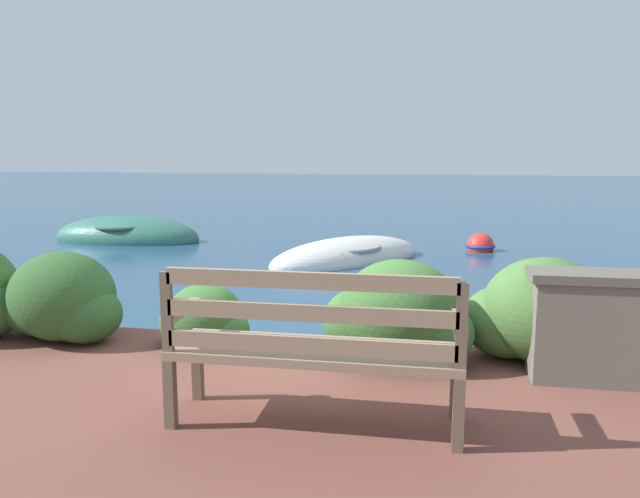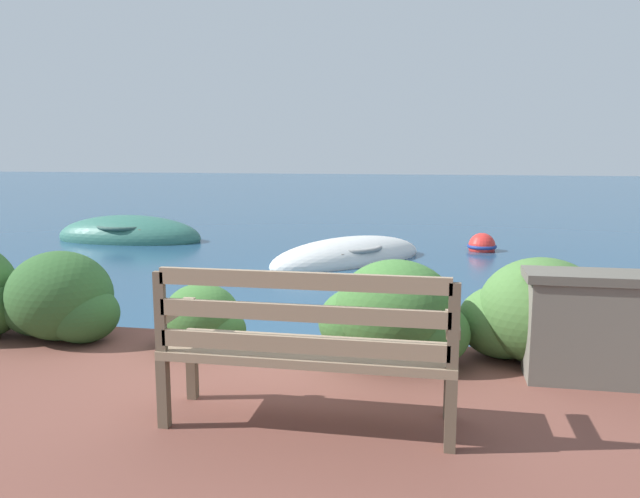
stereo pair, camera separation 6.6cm
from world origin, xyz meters
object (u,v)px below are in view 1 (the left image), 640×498
at_px(rowboat_nearest, 348,258).
at_px(mooring_buoy, 480,246).
at_px(park_bench, 314,344).
at_px(rowboat_mid, 127,237).

distance_m(rowboat_nearest, mooring_buoy, 2.63).
distance_m(park_bench, rowboat_mid, 9.55).
relative_size(park_bench, rowboat_nearest, 0.56).
height_order(rowboat_nearest, rowboat_mid, rowboat_mid).
height_order(rowboat_mid, mooring_buoy, rowboat_mid).
relative_size(rowboat_mid, mooring_buoy, 5.64).
bearing_deg(park_bench, rowboat_mid, 124.38).
bearing_deg(park_bench, rowboat_nearest, 96.99).
height_order(park_bench, rowboat_nearest, park_bench).
xyz_separation_m(rowboat_nearest, mooring_buoy, (2.17, 1.49, 0.02)).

